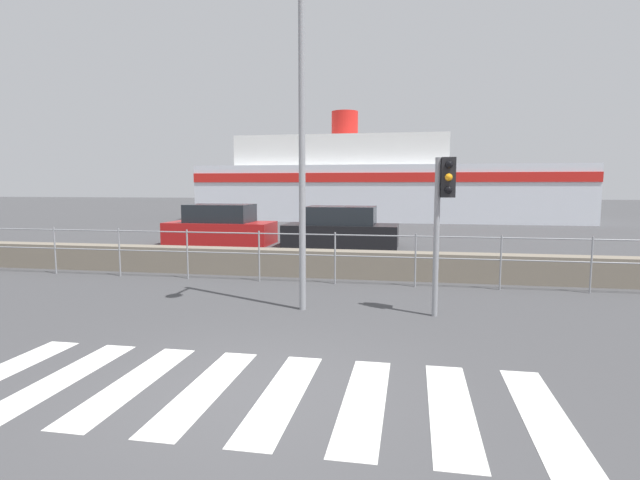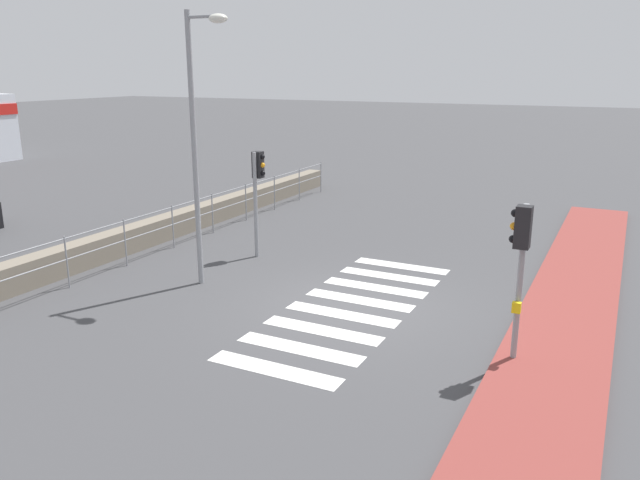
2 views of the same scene
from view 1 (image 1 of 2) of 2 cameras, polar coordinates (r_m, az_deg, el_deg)
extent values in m
plane|color=#424244|center=(5.86, -8.07, -16.86)|extent=(160.00, 160.00, 0.00)
cube|color=silver|center=(6.91, -27.21, -13.79)|extent=(0.45, 2.40, 0.01)
cube|color=silver|center=(6.42, -20.61, -15.03)|extent=(0.45, 2.40, 0.01)
cube|color=silver|center=(6.03, -12.96, -16.21)|extent=(0.45, 2.40, 0.01)
cube|color=silver|center=(5.75, -4.32, -17.21)|extent=(0.45, 2.40, 0.01)
cube|color=silver|center=(5.61, 5.06, -17.86)|extent=(0.45, 2.40, 0.01)
cube|color=silver|center=(5.60, 14.74, -18.06)|extent=(0.45, 2.40, 0.01)
cube|color=silver|center=(5.75, 24.18, -17.80)|extent=(0.45, 2.40, 0.01)
cube|color=slate|center=(12.48, 2.34, -2.75)|extent=(24.46, 0.55, 0.67)
cylinder|color=gray|center=(11.52, 1.74, 0.60)|extent=(22.02, 0.03, 0.03)
cylinder|color=gray|center=(11.57, 1.73, -1.80)|extent=(22.02, 0.03, 0.03)
cylinder|color=gray|center=(14.62, -28.02, -1.08)|extent=(0.04, 0.04, 1.21)
cylinder|color=gray|center=(13.55, -21.94, -1.32)|extent=(0.04, 0.04, 1.21)
cylinder|color=gray|center=(12.67, -14.91, -1.58)|extent=(0.04, 0.04, 1.21)
cylinder|color=gray|center=(12.00, -6.97, -1.84)|extent=(0.04, 0.04, 1.21)
cylinder|color=gray|center=(11.58, 1.73, -2.09)|extent=(0.04, 0.04, 1.21)
cylinder|color=gray|center=(11.45, 10.85, -2.30)|extent=(0.04, 0.04, 1.21)
cylinder|color=gray|center=(11.61, 19.95, -2.45)|extent=(0.04, 0.04, 1.21)
cylinder|color=gray|center=(12.05, 28.59, -2.54)|extent=(0.04, 0.04, 1.21)
cylinder|color=gray|center=(8.88, 13.16, 0.23)|extent=(0.10, 0.10, 2.77)
cube|color=black|center=(8.84, 14.44, 6.94)|extent=(0.24, 0.24, 0.68)
sphere|color=black|center=(8.71, 14.54, 8.34)|extent=(0.13, 0.13, 0.13)
sphere|color=orange|center=(8.70, 14.50, 6.95)|extent=(0.13, 0.13, 0.13)
sphere|color=black|center=(8.70, 14.46, 5.57)|extent=(0.13, 0.13, 0.13)
cylinder|color=gray|center=(9.09, -2.07, 10.74)|extent=(0.12, 0.12, 6.00)
cube|color=silver|center=(34.44, 7.64, 5.36)|extent=(24.27, 8.18, 3.53)
cube|color=white|center=(34.78, 2.83, 9.93)|extent=(13.59, 6.55, 1.94)
cube|color=red|center=(30.34, 7.27, 7.12)|extent=(24.27, 0.08, 0.57)
cylinder|color=red|center=(34.95, 2.85, 13.00)|extent=(1.80, 1.80, 1.80)
cube|color=#B21919|center=(20.02, -11.29, 0.81)|extent=(4.13, 1.89, 0.85)
cube|color=#1E2328|center=(19.96, -11.34, 3.02)|extent=(2.48, 1.66, 0.70)
cube|color=black|center=(18.78, 2.41, 0.54)|extent=(4.24, 1.88, 0.83)
cube|color=#1E2328|center=(18.72, 2.42, 2.83)|extent=(2.55, 1.65, 0.68)
camera|label=2|loc=(13.25, -79.77, 12.07)|focal=35.00mm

